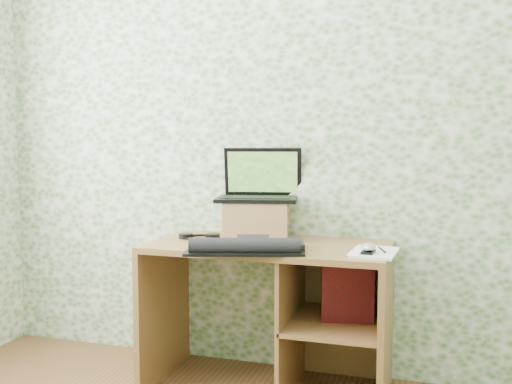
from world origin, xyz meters
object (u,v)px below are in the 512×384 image
(desk, at_px, (285,296))
(notepad, at_px, (374,252))
(keyboard, at_px, (249,246))
(riser, at_px, (257,220))
(laptop, at_px, (259,188))

(desk, xyz_separation_m, notepad, (0.45, -0.13, 0.28))
(keyboard, height_order, notepad, keyboard)
(riser, xyz_separation_m, keyboard, (0.08, -0.37, -0.07))
(laptop, bearing_deg, keyboard, -91.22)
(desk, bearing_deg, laptop, 138.89)
(desk, height_order, notepad, notepad)
(keyboard, bearing_deg, riser, 85.55)
(desk, xyz_separation_m, riser, (-0.18, 0.12, 0.37))
(desk, height_order, laptop, laptop)
(laptop, distance_m, notepad, 0.75)
(desk, distance_m, laptop, 0.59)
(riser, relative_size, notepad, 1.17)
(desk, relative_size, notepad, 4.25)
(riser, xyz_separation_m, laptop, (0.00, 0.04, 0.17))
(riser, height_order, keyboard, riser)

